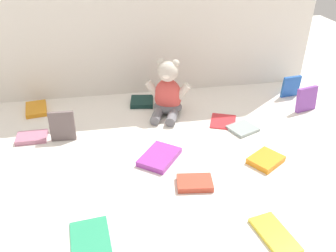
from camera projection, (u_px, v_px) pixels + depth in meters
ground_plane at (158, 136)px, 1.28m from camera, size 3.20×3.20×0.00m
backdrop_drape at (142, 5)px, 1.42m from camera, size 1.53×0.03×0.77m
teddy_bear at (168, 94)px, 1.39m from camera, size 0.19×0.19×0.23m
book_case_0 at (275, 235)px, 0.87m from camera, size 0.09×0.15×0.01m
book_case_1 at (266, 160)px, 1.13m from camera, size 0.13×0.13×0.02m
book_case_2 at (195, 183)px, 1.04m from camera, size 0.11×0.08×0.02m
book_case_3 at (223, 121)px, 1.36m from camera, size 0.13×0.14×0.01m
book_case_4 at (243, 129)px, 1.31m from camera, size 0.12×0.12×0.01m
book_case_5 at (32, 137)px, 1.25m from camera, size 0.11×0.08×0.02m
book_case_6 at (142, 102)px, 1.50m from camera, size 0.11×0.11×0.02m
book_case_7 at (62, 126)px, 1.23m from camera, size 0.09×0.03×0.11m
book_case_8 at (291, 86)px, 1.54m from camera, size 0.09×0.03×0.10m
book_case_9 at (159, 157)px, 1.15m from camera, size 0.16×0.17×0.02m
book_case_10 at (90, 238)px, 0.86m from camera, size 0.11×0.14×0.01m
book_case_11 at (36, 109)px, 1.44m from camera, size 0.10×0.14×0.02m
book_case_12 at (307, 99)px, 1.42m from camera, size 0.10×0.05×0.10m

